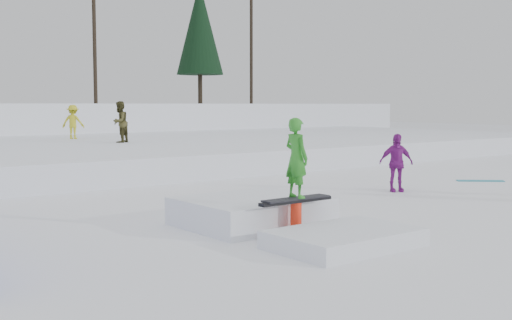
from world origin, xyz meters
TOP-DOWN VIEW (x-y plane):
  - ground at (0.00, 0.00)m, footprint 120.00×120.00m
  - snow_midrise at (0.00, 16.00)m, footprint 50.00×18.00m
  - treeline at (6.18, 28.28)m, footprint 40.24×4.22m
  - walker_olive at (3.33, 14.56)m, footprint 1.03×0.98m
  - walker_ygreen at (2.96, 18.48)m, footprint 1.12×1.07m
  - spectator_purple at (5.20, 1.87)m, footprint 0.98×0.81m
  - loose_board_teal at (9.09, 1.79)m, footprint 1.23×1.15m
  - jib_rail_feature at (-0.82, -0.26)m, footprint 2.60×4.40m

SIDE VIEW (x-z plane):
  - ground at x=0.00m, z-range 0.00..0.00m
  - loose_board_teal at x=9.09m, z-range 0.00..0.03m
  - jib_rail_feature at x=-0.82m, z-range -0.75..1.36m
  - snow_midrise at x=0.00m, z-range 0.00..0.80m
  - spectator_purple at x=5.20m, z-range 0.00..1.57m
  - walker_ygreen at x=2.96m, z-range 0.80..2.33m
  - walker_olive at x=3.33m, z-range 0.80..2.48m
  - treeline at x=6.18m, z-range 2.20..12.70m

